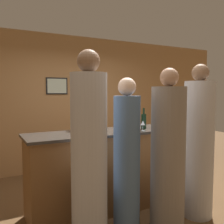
{
  "coord_description": "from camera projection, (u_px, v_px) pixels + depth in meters",
  "views": [
    {
      "loc": [
        -1.71,
        -3.03,
        1.62
      ],
      "look_at": [
        -0.05,
        0.1,
        1.34
      ],
      "focal_mm": 40.0,
      "sensor_mm": 36.0,
      "label": 1
    }
  ],
  "objects": [
    {
      "name": "ground_plane",
      "position": [
        119.0,
        205.0,
        3.59
      ],
      "size": [
        14.0,
        14.0,
        0.0
      ],
      "primitive_type": "plane",
      "color": "brown"
    },
    {
      "name": "back_wall",
      "position": [
        71.0,
        103.0,
        5.29
      ],
      "size": [
        8.0,
        0.08,
        2.8
      ],
      "color": "#A37547",
      "rests_on": "ground_plane"
    },
    {
      "name": "bar_counter",
      "position": [
        119.0,
        168.0,
        3.55
      ],
      "size": [
        2.58,
        0.65,
        1.09
      ],
      "color": "brown",
      "rests_on": "ground_plane"
    },
    {
      "name": "bartender",
      "position": [
        91.0,
        135.0,
        4.04
      ],
      "size": [
        0.29,
        0.29,
        1.96
      ],
      "rotation": [
        0.0,
        0.0,
        3.14
      ],
      "color": "#B2B2B7",
      "rests_on": "ground_plane"
    },
    {
      "name": "guest_0",
      "position": [
        168.0,
        157.0,
        2.87
      ],
      "size": [
        0.39,
        0.39,
        1.89
      ],
      "color": "gray",
      "rests_on": "ground_plane"
    },
    {
      "name": "guest_1",
      "position": [
        198.0,
        147.0,
        3.23
      ],
      "size": [
        0.39,
        0.39,
        1.98
      ],
      "color": "#B2B2B7",
      "rests_on": "ground_plane"
    },
    {
      "name": "guest_2",
      "position": [
        89.0,
        158.0,
        2.54
      ],
      "size": [
        0.37,
        0.37,
        2.04
      ],
      "color": "#B2B2B7",
      "rests_on": "ground_plane"
    },
    {
      "name": "guest_3",
      "position": [
        127.0,
        162.0,
        2.8
      ],
      "size": [
        0.3,
        0.3,
        1.78
      ],
      "color": "#4C6B93",
      "rests_on": "ground_plane"
    },
    {
      "name": "wine_bottle_0",
      "position": [
        122.0,
        123.0,
        3.3
      ],
      "size": [
        0.07,
        0.07,
        0.3
      ],
      "color": "black",
      "rests_on": "bar_counter"
    },
    {
      "name": "wine_bottle_1",
      "position": [
        133.0,
        122.0,
        3.52
      ],
      "size": [
        0.07,
        0.07,
        0.31
      ],
      "color": "black",
      "rests_on": "bar_counter"
    },
    {
      "name": "wine_bottle_2",
      "position": [
        144.0,
        121.0,
        3.64
      ],
      "size": [
        0.07,
        0.07,
        0.3
      ],
      "color": "black",
      "rests_on": "bar_counter"
    },
    {
      "name": "wine_glass_0",
      "position": [
        157.0,
        120.0,
        3.65
      ],
      "size": [
        0.08,
        0.08,
        0.17
      ],
      "color": "silver",
      "rests_on": "bar_counter"
    },
    {
      "name": "wine_glass_1",
      "position": [
        76.0,
        125.0,
        3.16
      ],
      "size": [
        0.07,
        0.07,
        0.16
      ],
      "color": "silver",
      "rests_on": "bar_counter"
    },
    {
      "name": "wine_glass_2",
      "position": [
        130.0,
        123.0,
        3.27
      ],
      "size": [
        0.06,
        0.06,
        0.17
      ],
      "color": "silver",
      "rests_on": "bar_counter"
    },
    {
      "name": "wine_glass_3",
      "position": [
        80.0,
        127.0,
        2.99
      ],
      "size": [
        0.07,
        0.07,
        0.15
      ],
      "color": "silver",
      "rests_on": "bar_counter"
    },
    {
      "name": "wine_glass_4",
      "position": [
        143.0,
        123.0,
        3.42
      ],
      "size": [
        0.06,
        0.06,
        0.14
      ],
      "color": "silver",
      "rests_on": "bar_counter"
    },
    {
      "name": "wine_glass_5",
      "position": [
        168.0,
        120.0,
        3.76
      ],
      "size": [
        0.08,
        0.08,
        0.16
      ],
      "color": "silver",
      "rests_on": "bar_counter"
    }
  ]
}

